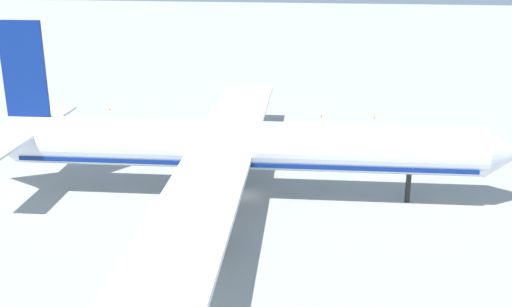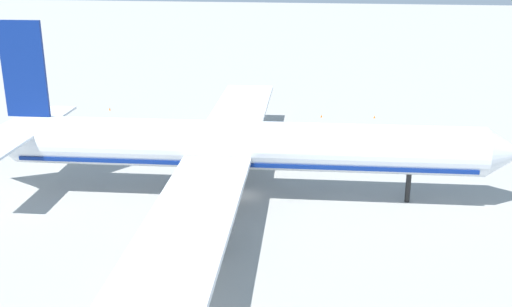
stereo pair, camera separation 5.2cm
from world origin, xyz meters
name	(u,v)px [view 1 (the left image)]	position (x,y,z in m)	size (l,w,h in m)	color
ground_plane	(245,196)	(0.00, 0.00, 0.00)	(600.00, 600.00, 0.00)	#9E9E99
airliner	(235,146)	(-1.34, -0.02, 7.29)	(76.24, 80.38, 23.99)	silver
traffic_cone_1	(374,117)	(20.06, 43.62, 0.28)	(0.36, 0.36, 0.55)	orange
traffic_cone_2	(110,109)	(-35.50, 42.36, 0.28)	(0.36, 0.36, 0.55)	orange
traffic_cone_3	(321,116)	(9.35, 42.79, 0.28)	(0.36, 0.36, 0.55)	orange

